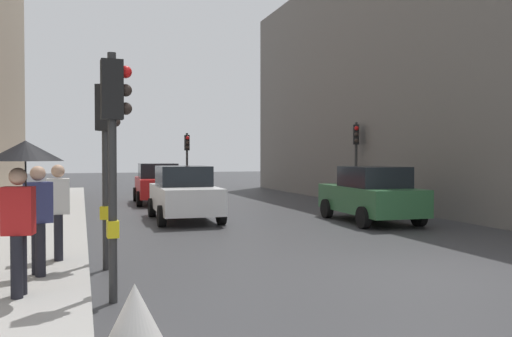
{
  "coord_description": "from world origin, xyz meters",
  "views": [
    {
      "loc": [
        -5.75,
        -8.02,
        2.09
      ],
      "look_at": [
        0.1,
        9.67,
        1.65
      ],
      "focal_mm": 37.14,
      "sensor_mm": 36.0,
      "label": 1
    }
  ],
  "objects_px": {
    "traffic_light_far_median": "(187,152)",
    "car_green_estate": "(371,194)",
    "traffic_light_mid_street": "(356,148)",
    "pedestrian_with_umbrella": "(23,174)",
    "traffic_light_near_right": "(107,138)",
    "pedestrian_with_grey_backpack": "(35,214)",
    "traffic_light_near_left": "(114,131)",
    "car_red_sedan": "(158,183)",
    "car_white_compact": "(184,193)",
    "pedestrian_with_black_backpack": "(56,206)",
    "warning_sign_triangle": "(135,312)"
  },
  "relations": [
    {
      "from": "traffic_light_far_median",
      "to": "traffic_light_near_left",
      "type": "bearing_deg",
      "value": -103.62
    },
    {
      "from": "traffic_light_near_left",
      "to": "warning_sign_triangle",
      "type": "relative_size",
      "value": 5.45
    },
    {
      "from": "traffic_light_near_left",
      "to": "pedestrian_with_umbrella",
      "type": "xyz_separation_m",
      "value": [
        -1.2,
        0.12,
        -0.61
      ]
    },
    {
      "from": "car_red_sedan",
      "to": "pedestrian_with_black_backpack",
      "type": "distance_m",
      "value": 13.56
    },
    {
      "from": "traffic_light_near_right",
      "to": "car_red_sedan",
      "type": "xyz_separation_m",
      "value": [
        2.77,
        13.48,
        -1.53
      ]
    },
    {
      "from": "traffic_light_near_right",
      "to": "warning_sign_triangle",
      "type": "bearing_deg",
      "value": -88.25
    },
    {
      "from": "pedestrian_with_umbrella",
      "to": "pedestrian_with_grey_backpack",
      "type": "distance_m",
      "value": 1.45
    },
    {
      "from": "traffic_light_mid_street",
      "to": "pedestrian_with_black_backpack",
      "type": "bearing_deg",
      "value": -140.46
    },
    {
      "from": "traffic_light_near_right",
      "to": "car_green_estate",
      "type": "xyz_separation_m",
      "value": [
        8.22,
        4.63,
        -1.53
      ]
    },
    {
      "from": "pedestrian_with_black_backpack",
      "to": "warning_sign_triangle",
      "type": "relative_size",
      "value": 2.72
    },
    {
      "from": "pedestrian_with_grey_backpack",
      "to": "car_green_estate",
      "type": "bearing_deg",
      "value": 30.47
    },
    {
      "from": "traffic_light_far_median",
      "to": "traffic_light_near_left",
      "type": "distance_m",
      "value": 21.27
    },
    {
      "from": "traffic_light_near_left",
      "to": "pedestrian_with_umbrella",
      "type": "bearing_deg",
      "value": 174.37
    },
    {
      "from": "pedestrian_with_black_backpack",
      "to": "car_white_compact",
      "type": "bearing_deg",
      "value": 61.1
    },
    {
      "from": "car_green_estate",
      "to": "traffic_light_mid_street",
      "type": "bearing_deg",
      "value": 65.56
    },
    {
      "from": "traffic_light_far_median",
      "to": "car_white_compact",
      "type": "xyz_separation_m",
      "value": [
        -2.29,
        -11.41,
        -1.42
      ]
    },
    {
      "from": "traffic_light_mid_street",
      "to": "traffic_light_near_left",
      "type": "xyz_separation_m",
      "value": [
        -10.63,
        -12.22,
        0.02
      ]
    },
    {
      "from": "pedestrian_with_grey_backpack",
      "to": "traffic_light_mid_street",
      "type": "bearing_deg",
      "value": 42.57
    },
    {
      "from": "car_red_sedan",
      "to": "car_white_compact",
      "type": "bearing_deg",
      "value": -90.45
    },
    {
      "from": "traffic_light_mid_street",
      "to": "traffic_light_near_right",
      "type": "xyz_separation_m",
      "value": [
        -10.63,
        -9.94,
        -0.02
      ]
    },
    {
      "from": "traffic_light_far_median",
      "to": "car_green_estate",
      "type": "height_order",
      "value": "traffic_light_far_median"
    },
    {
      "from": "pedestrian_with_black_backpack",
      "to": "pedestrian_with_grey_backpack",
      "type": "height_order",
      "value": "same"
    },
    {
      "from": "traffic_light_mid_street",
      "to": "pedestrian_with_umbrella",
      "type": "height_order",
      "value": "traffic_light_mid_street"
    },
    {
      "from": "traffic_light_near_left",
      "to": "pedestrian_with_grey_backpack",
      "type": "distance_m",
      "value": 2.22
    },
    {
      "from": "traffic_light_mid_street",
      "to": "pedestrian_with_umbrella",
      "type": "xyz_separation_m",
      "value": [
        -11.83,
        -12.1,
        -0.59
      ]
    },
    {
      "from": "traffic_light_far_median",
      "to": "pedestrian_with_grey_backpack",
      "type": "xyz_separation_m",
      "value": [
        -6.16,
        -19.27,
        -1.14
      ]
    },
    {
      "from": "traffic_light_near_right",
      "to": "car_red_sedan",
      "type": "height_order",
      "value": "traffic_light_near_right"
    },
    {
      "from": "pedestrian_with_grey_backpack",
      "to": "pedestrian_with_umbrella",
      "type": "bearing_deg",
      "value": -92.12
    },
    {
      "from": "car_red_sedan",
      "to": "pedestrian_with_umbrella",
      "type": "xyz_separation_m",
      "value": [
        -3.97,
        -15.64,
        0.96
      ]
    },
    {
      "from": "car_red_sedan",
      "to": "car_green_estate",
      "type": "distance_m",
      "value": 10.39
    },
    {
      "from": "pedestrian_with_umbrella",
      "to": "pedestrian_with_black_backpack",
      "type": "relative_size",
      "value": 1.21
    },
    {
      "from": "traffic_light_near_right",
      "to": "car_white_compact",
      "type": "height_order",
      "value": "traffic_light_near_right"
    },
    {
      "from": "traffic_light_near_left",
      "to": "pedestrian_with_grey_backpack",
      "type": "relative_size",
      "value": 2.0
    },
    {
      "from": "traffic_light_near_left",
      "to": "car_red_sedan",
      "type": "distance_m",
      "value": 16.07
    },
    {
      "from": "traffic_light_far_median",
      "to": "pedestrian_with_black_backpack",
      "type": "distance_m",
      "value": 18.95
    },
    {
      "from": "car_red_sedan",
      "to": "warning_sign_triangle",
      "type": "distance_m",
      "value": 17.64
    },
    {
      "from": "car_red_sedan",
      "to": "pedestrian_with_grey_backpack",
      "type": "xyz_separation_m",
      "value": [
        -3.92,
        -14.36,
        0.29
      ]
    },
    {
      "from": "traffic_light_near_right",
      "to": "pedestrian_with_grey_backpack",
      "type": "relative_size",
      "value": 1.97
    },
    {
      "from": "car_red_sedan",
      "to": "traffic_light_far_median",
      "type": "bearing_deg",
      "value": 65.53
    },
    {
      "from": "traffic_light_mid_street",
      "to": "traffic_light_near_right",
      "type": "bearing_deg",
      "value": -136.91
    },
    {
      "from": "traffic_light_mid_street",
      "to": "traffic_light_far_median",
      "type": "relative_size",
      "value": 1.06
    },
    {
      "from": "car_white_compact",
      "to": "pedestrian_with_grey_backpack",
      "type": "xyz_separation_m",
      "value": [
        -3.87,
        -7.86,
        0.29
      ]
    },
    {
      "from": "traffic_light_near_right",
      "to": "car_red_sedan",
      "type": "bearing_deg",
      "value": 78.38
    },
    {
      "from": "warning_sign_triangle",
      "to": "car_white_compact",
      "type": "bearing_deg",
      "value": 76.63
    },
    {
      "from": "pedestrian_with_grey_backpack",
      "to": "car_red_sedan",
      "type": "bearing_deg",
      "value": 74.73
    },
    {
      "from": "car_white_compact",
      "to": "warning_sign_triangle",
      "type": "relative_size",
      "value": 6.51
    },
    {
      "from": "traffic_light_far_median",
      "to": "traffic_light_near_right",
      "type": "height_order",
      "value": "traffic_light_near_right"
    },
    {
      "from": "car_red_sedan",
      "to": "pedestrian_with_black_backpack",
      "type": "bearing_deg",
      "value": -105.71
    },
    {
      "from": "traffic_light_mid_street",
      "to": "traffic_light_near_left",
      "type": "relative_size",
      "value": 0.99
    },
    {
      "from": "traffic_light_near_left",
      "to": "car_white_compact",
      "type": "height_order",
      "value": "traffic_light_near_left"
    }
  ]
}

